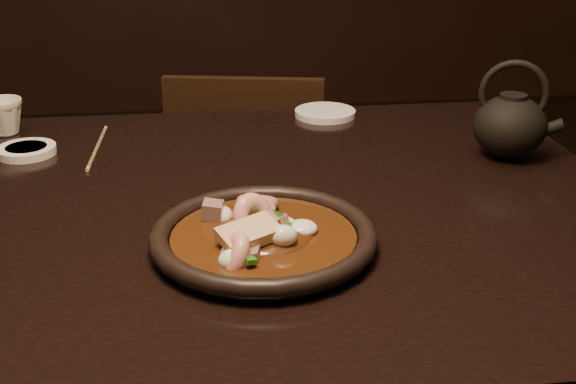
{
  "coord_description": "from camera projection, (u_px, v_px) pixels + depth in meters",
  "views": [
    {
      "loc": [
        0.17,
        -0.95,
        1.17
      ],
      "look_at": [
        0.28,
        -0.09,
        0.8
      ],
      "focal_mm": 45.0,
      "sensor_mm": 36.0,
      "label": 1
    }
  ],
  "objects": [
    {
      "name": "stirfry",
      "position": [
        259.0,
        234.0,
        0.9
      ],
      "size": [
        0.15,
        0.2,
        0.07
      ],
      "color": "#371C0A",
      "rests_on": "plate"
    },
    {
      "name": "soy_dish",
      "position": [
        27.0,
        150.0,
        1.22
      ],
      "size": [
        0.1,
        0.1,
        0.01
      ],
      "primitive_type": "cylinder",
      "color": "white",
      "rests_on": "table"
    },
    {
      "name": "teapot",
      "position": [
        511.0,
        123.0,
        1.18
      ],
      "size": [
        0.14,
        0.12,
        0.16
      ],
      "rotation": [
        0.0,
        0.0,
        -0.38
      ],
      "color": "black",
      "rests_on": "table"
    },
    {
      "name": "chopsticks",
      "position": [
        97.0,
        147.0,
        1.24
      ],
      "size": [
        0.01,
        0.22,
        0.01
      ],
      "rotation": [
        0.0,
        0.0,
        -0.03
      ],
      "color": "tan",
      "rests_on": "table"
    },
    {
      "name": "chair",
      "position": [
        252.0,
        208.0,
        1.79
      ],
      "size": [
        0.43,
        0.43,
        0.79
      ],
      "rotation": [
        0.0,
        0.0,
        2.95
      ],
      "color": "black",
      "rests_on": "floor"
    },
    {
      "name": "plate",
      "position": [
        264.0,
        238.0,
        0.9
      ],
      "size": [
        0.29,
        0.29,
        0.03
      ],
      "color": "black",
      "rests_on": "table"
    },
    {
      "name": "saucer_right",
      "position": [
        325.0,
        113.0,
        1.42
      ],
      "size": [
        0.12,
        0.12,
        0.01
      ],
      "primitive_type": "cylinder",
      "color": "white",
      "rests_on": "table"
    },
    {
      "name": "tea_cup",
      "position": [
        4.0,
        115.0,
        1.31
      ],
      "size": [
        0.08,
        0.08,
        0.07
      ],
      "primitive_type": "imported",
      "rotation": [
        0.0,
        0.0,
        0.21
      ],
      "color": "silver",
      "rests_on": "table"
    },
    {
      "name": "table",
      "position": [
        86.0,
        257.0,
        1.05
      ],
      "size": [
        1.6,
        0.9,
        0.75
      ],
      "color": "black",
      "rests_on": "floor"
    }
  ]
}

